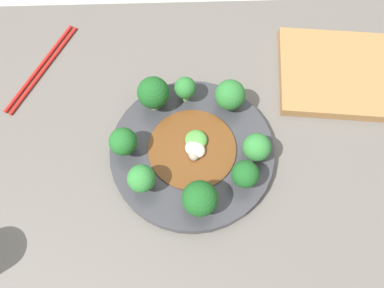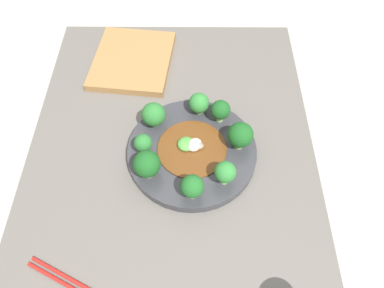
{
  "view_description": "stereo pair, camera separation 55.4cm",
  "coord_description": "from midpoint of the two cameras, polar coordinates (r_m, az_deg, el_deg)",
  "views": [
    {
      "loc": [
        0.0,
        -0.33,
        1.33
      ],
      "look_at": [
        0.01,
        -0.05,
        0.75
      ],
      "focal_mm": 35.0,
      "sensor_mm": 36.0,
      "label": 1
    },
    {
      "loc": [
        -0.47,
        -0.05,
        1.43
      ],
      "look_at": [
        0.01,
        -0.05,
        0.75
      ],
      "focal_mm": 35.0,
      "sensor_mm": 36.0,
      "label": 2
    }
  ],
  "objects": [
    {
      "name": "broccoli_north",
      "position": [
        0.71,
        -21.12,
        -12.98
      ],
      "size": [
        0.04,
        0.04,
        0.06
      ],
      "color": "#70A356",
      "rests_on": "plate"
    },
    {
      "name": "broccoli_northeast",
      "position": [
        0.73,
        -18.52,
        -7.41
      ],
      "size": [
        0.06,
        0.06,
        0.06
      ],
      "color": "#7AAD5B",
      "rests_on": "plate"
    },
    {
      "name": "broccoli_southeast",
      "position": [
        0.7,
        -6.22,
        -6.84
      ],
      "size": [
        0.05,
        0.05,
        0.06
      ],
      "color": "#89B76B",
      "rests_on": "plate"
    },
    {
      "name": "broccoli_south",
      "position": [
        0.66,
        -3.17,
        -12.45
      ],
      "size": [
        0.06,
        0.06,
        0.07
      ],
      "color": "#7AAD5B",
      "rests_on": "plate"
    },
    {
      "name": "broccoli_southwest",
      "position": [
        0.64,
        -7.04,
        -20.17
      ],
      "size": [
        0.05,
        0.05,
        0.06
      ],
      "color": "#89B76B",
      "rests_on": "plate"
    },
    {
      "name": "broccoli_west",
      "position": [
        0.65,
        -13.74,
        -22.59
      ],
      "size": [
        0.05,
        0.05,
        0.06
      ],
      "color": "#89B76B",
      "rests_on": "plate"
    },
    {
      "name": "table",
      "position": [
        1.07,
        -11.02,
        -21.56
      ],
      "size": [
        0.94,
        0.67,
        0.71
      ],
      "color": "#5B5651",
      "rests_on": "ground_plane"
    },
    {
      "name": "plate",
      "position": [
        0.72,
        -11.71,
        -14.42
      ],
      "size": [
        0.3,
        0.3,
        0.02
      ],
      "color": "#333338",
      "rests_on": "table"
    },
    {
      "name": "stirfry_center",
      "position": [
        0.71,
        -11.97,
        -13.79
      ],
      "size": [
        0.16,
        0.16,
        0.02
      ],
      "color": "#5B3314",
      "rests_on": "plate"
    },
    {
      "name": "broccoli_east",
      "position": [
        0.73,
        -10.0,
        -5.18
      ],
      "size": [
        0.05,
        0.05,
        0.06
      ],
      "color": "#70A356",
      "rests_on": "plate"
    },
    {
      "name": "cutting_board",
      "position": [
        0.92,
        -19.6,
        4.36
      ],
      "size": [
        0.26,
        0.23,
        0.02
      ],
      "color": "olive",
      "rests_on": "table"
    },
    {
      "name": "broccoli_northwest",
      "position": [
        0.68,
        -21.33,
        -17.48
      ],
      "size": [
        0.06,
        0.06,
        0.07
      ],
      "color": "#89B76B",
      "rests_on": "plate"
    },
    {
      "name": "ground_plane",
      "position": [
        1.42,
        -8.54,
        -24.88
      ],
      "size": [
        8.0,
        8.0,
        0.0
      ],
      "primitive_type": "plane",
      "color": "#B7B2A8"
    }
  ]
}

